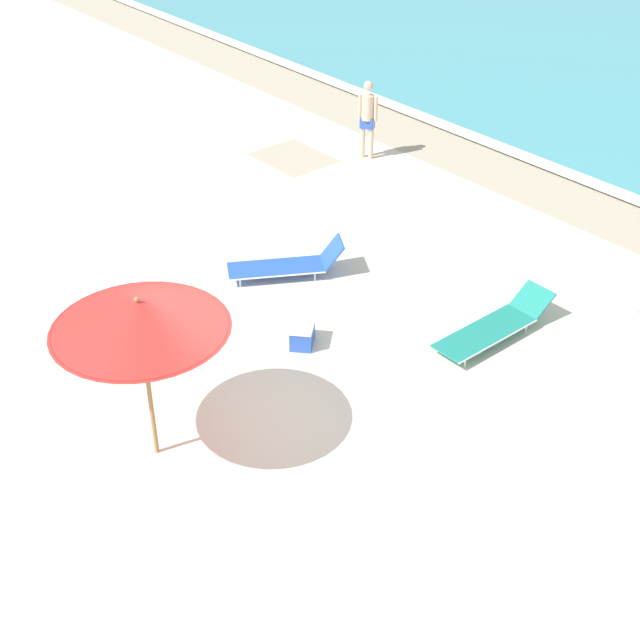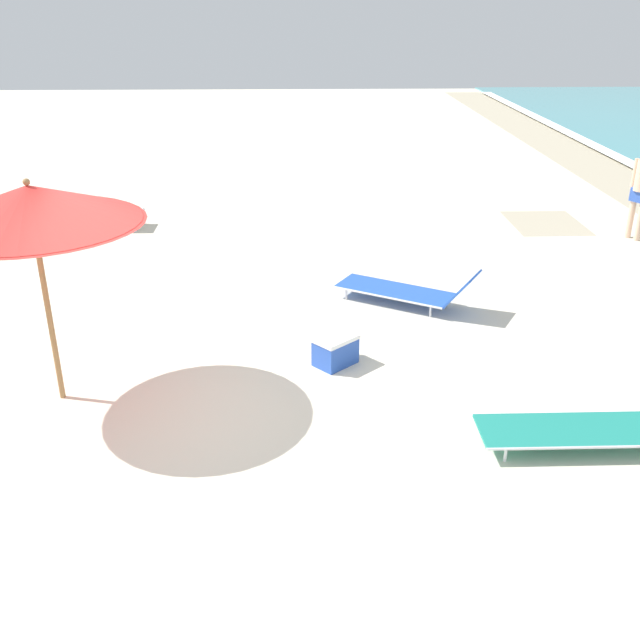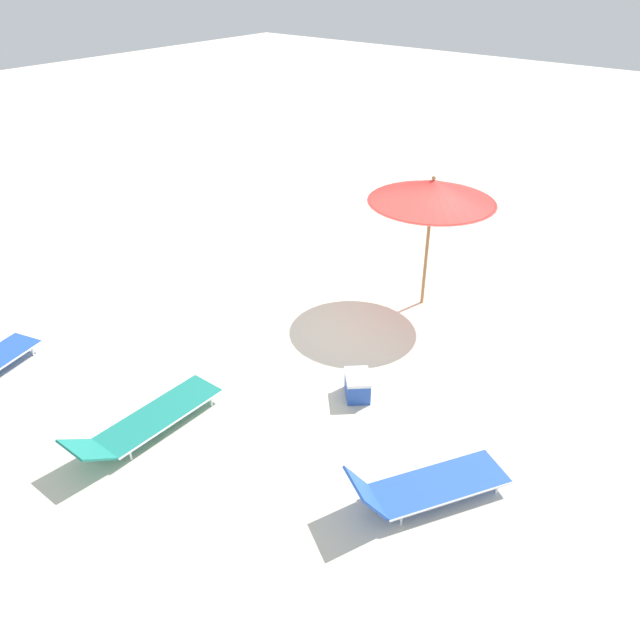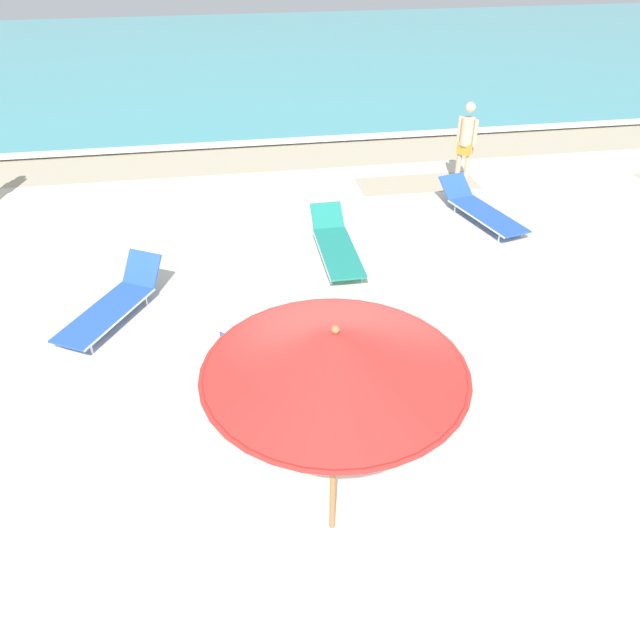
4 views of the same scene
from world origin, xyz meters
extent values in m
cube|color=beige|center=(0.00, 0.00, -0.08)|extent=(60.00, 60.00, 0.16)
cylinder|color=#9E7547|center=(-0.40, -1.44, 1.10)|extent=(0.06, 0.06, 2.19)
cone|color=red|center=(-0.40, -1.44, 2.19)|extent=(2.23, 2.23, 0.39)
cylinder|color=#A4221E|center=(-0.40, -1.44, 2.01)|extent=(2.16, 2.16, 0.01)
sphere|color=#9E7547|center=(-0.40, -1.44, 2.42)|extent=(0.07, 0.07, 0.07)
cube|color=blue|center=(-3.03, 2.59, 0.17)|extent=(1.37, 1.75, 0.03)
cylinder|color=silver|center=(-3.29, 2.75, 0.17)|extent=(0.88, 1.46, 0.03)
cylinder|color=silver|center=(-2.77, 2.44, 0.17)|extent=(0.88, 1.46, 0.03)
cube|color=blue|center=(-2.52, 3.46, 0.39)|extent=(0.68, 0.60, 0.46)
cylinder|color=silver|center=(-3.58, 2.16, 0.08)|extent=(0.03, 0.03, 0.16)
cylinder|color=silver|center=(-3.14, 1.90, 0.08)|extent=(0.03, 0.03, 0.16)
cylinder|color=silver|center=(-2.91, 3.29, 0.08)|extent=(0.03, 0.03, 0.16)
cylinder|color=silver|center=(-2.48, 3.03, 0.08)|extent=(0.03, 0.03, 0.16)
cylinder|color=silver|center=(3.69, 4.10, 0.08)|extent=(0.03, 0.03, 0.16)
cylinder|color=silver|center=(4.19, 4.22, 0.08)|extent=(0.03, 0.03, 0.16)
cube|color=#1E8475|center=(0.69, 3.87, 0.17)|extent=(0.61, 1.83, 0.03)
cylinder|color=silver|center=(0.39, 3.87, 0.17)|extent=(0.04, 1.83, 0.03)
cylinder|color=silver|center=(0.99, 3.87, 0.17)|extent=(0.04, 1.83, 0.03)
cube|color=#1E8475|center=(0.70, 5.02, 0.33)|extent=(0.58, 0.47, 0.33)
cylinder|color=silver|center=(0.43, 3.16, 0.08)|extent=(0.03, 0.03, 0.16)
cylinder|color=silver|center=(0.94, 3.16, 0.08)|extent=(0.03, 0.03, 0.16)
cylinder|color=silver|center=(0.44, 4.59, 0.08)|extent=(0.03, 0.03, 0.16)
cylinder|color=silver|center=(0.95, 4.59, 0.08)|extent=(0.03, 0.03, 0.16)
cube|color=blue|center=(-1.10, 1.63, 0.16)|extent=(0.57, 0.58, 0.32)
cube|color=white|center=(-1.10, 1.63, 0.35)|extent=(0.60, 0.61, 0.05)
camera|label=1|loc=(7.88, -5.52, 8.09)|focal=50.00mm
camera|label=2|loc=(6.55, 1.21, 4.04)|focal=40.00mm
camera|label=3|loc=(-5.29, 7.78, 5.83)|focal=35.00mm
camera|label=4|loc=(-1.19, -5.33, 5.25)|focal=35.00mm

